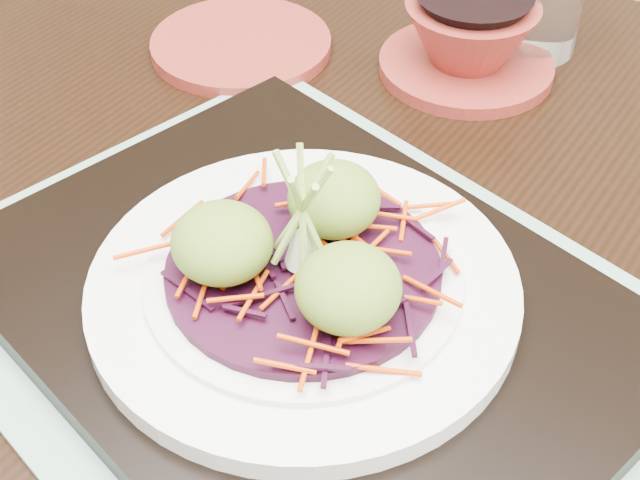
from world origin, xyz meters
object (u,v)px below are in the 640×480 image
at_px(dining_table, 311,363).
at_px(terracotta_bowl_set, 469,42).
at_px(serving_tray, 304,306).
at_px(terracotta_side_plate, 241,44).
at_px(white_plate, 304,286).

distance_m(dining_table, terracotta_bowl_set, 0.27).
bearing_deg(serving_tray, terracotta_side_plate, 147.44).
distance_m(white_plate, terracotta_bowl_set, 0.29).
distance_m(serving_tray, terracotta_bowl_set, 0.29).
bearing_deg(dining_table, serving_tray, -58.68).
relative_size(serving_tray, terracotta_bowl_set, 2.59).
relative_size(serving_tray, terracotta_side_plate, 2.49).
bearing_deg(terracotta_side_plate, white_plate, -52.71).
xyz_separation_m(dining_table, terracotta_bowl_set, (0.01, 0.24, 0.13)).
height_order(dining_table, serving_tray, serving_tray).
height_order(dining_table, terracotta_bowl_set, terracotta_bowl_set).
distance_m(dining_table, serving_tray, 0.13).
xyz_separation_m(white_plate, terracotta_side_plate, (-0.18, 0.24, -0.02)).
bearing_deg(terracotta_bowl_set, white_plate, -88.20).
xyz_separation_m(dining_table, terracotta_side_plate, (-0.16, 0.19, 0.11)).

